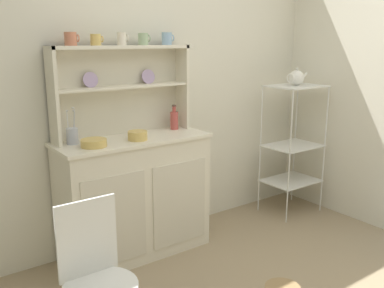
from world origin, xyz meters
The scene contains 15 objects.
wall_back centered at (0.00, 1.62, 1.25)m, with size 3.84×0.05×2.50m, color silver.
hutch_cabinet centered at (-0.33, 1.37, 0.46)m, with size 1.13×0.45×0.91m.
hutch_shelf_unit centered at (-0.33, 1.53, 1.29)m, with size 1.06×0.18×0.65m.
bakers_rack centered at (1.26, 1.24, 0.73)m, with size 0.50×0.38×1.20m.
wire_chair centered at (-1.04, 0.46, 0.52)m, with size 0.36×0.36×0.85m.
cup_terracotta_0 centered at (-0.70, 1.49, 1.60)m, with size 0.09×0.08×0.09m.
cup_gold_1 centered at (-0.52, 1.49, 1.60)m, with size 0.09×0.07×0.08m.
cup_cream_2 centered at (-0.33, 1.49, 1.60)m, with size 0.08×0.06×0.09m.
cup_sage_3 centered at (-0.15, 1.49, 1.60)m, with size 0.09×0.07×0.09m.
cup_sky_4 centered at (0.05, 1.49, 1.61)m, with size 0.09×0.08×0.09m.
bowl_mixing_large centered at (-0.66, 1.29, 0.93)m, with size 0.17×0.17×0.05m, color #DBB760.
bowl_floral_medium centered at (-0.33, 1.29, 0.94)m, with size 0.14×0.14×0.06m, color #DBB760.
jam_bottle centered at (0.09, 1.45, 0.98)m, with size 0.06×0.06×0.20m.
utensil_jar centered at (-0.75, 1.45, 0.97)m, with size 0.08×0.08×0.25m.
porcelain_teapot centered at (1.26, 1.24, 1.27)m, with size 0.23×0.14×0.16m.
Camera 1 is at (-1.74, -1.31, 1.60)m, focal length 39.81 mm.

